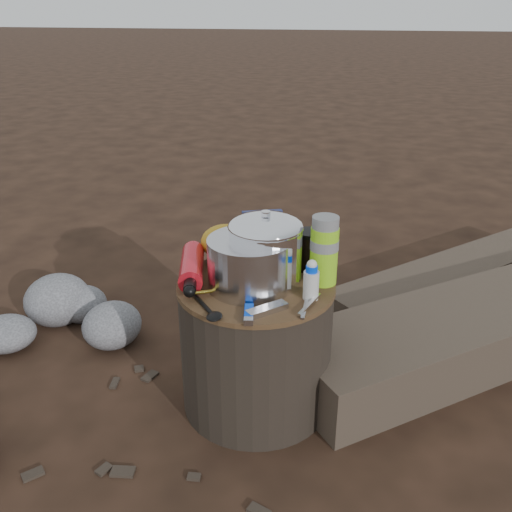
% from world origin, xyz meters
% --- Properties ---
extents(ground, '(60.00, 60.00, 0.00)m').
position_xyz_m(ground, '(0.00, 0.00, 0.00)').
color(ground, black).
rests_on(ground, ground).
extents(stump, '(0.43, 0.43, 0.40)m').
position_xyz_m(stump, '(0.00, 0.00, 0.20)').
color(stump, black).
rests_on(stump, ground).
extents(rock_ring, '(0.43, 0.94, 0.19)m').
position_xyz_m(rock_ring, '(-0.74, -0.07, 0.09)').
color(rock_ring, slate).
rests_on(rock_ring, ground).
extents(log_small, '(1.07, 1.12, 0.11)m').
position_xyz_m(log_small, '(0.65, 0.94, 0.05)').
color(log_small, '#43372C').
rests_on(log_small, ground).
extents(foil_windscreen, '(0.23, 0.23, 0.14)m').
position_xyz_m(foil_windscreen, '(-0.01, -0.02, 0.47)').
color(foil_windscreen, silver).
rests_on(foil_windscreen, stump).
extents(camping_pot, '(0.20, 0.20, 0.20)m').
position_xyz_m(camping_pot, '(0.02, 0.01, 0.50)').
color(camping_pot, white).
rests_on(camping_pot, stump).
extents(fuel_bottle, '(0.14, 0.28, 0.07)m').
position_xyz_m(fuel_bottle, '(-0.18, -0.00, 0.43)').
color(fuel_bottle, red).
rests_on(fuel_bottle, stump).
extents(thermos, '(0.08, 0.08, 0.19)m').
position_xyz_m(thermos, '(0.18, 0.05, 0.49)').
color(thermos, '#87D01B').
rests_on(thermos, stump).
extents(travel_mug, '(0.08, 0.08, 0.11)m').
position_xyz_m(travel_mug, '(0.13, 0.13, 0.45)').
color(travel_mug, black).
rests_on(travel_mug, stump).
extents(stuff_sack, '(0.16, 0.13, 0.11)m').
position_xyz_m(stuff_sack, '(-0.12, 0.14, 0.45)').
color(stuff_sack, '#C48D1B').
rests_on(stuff_sack, stump).
extents(food_pouch, '(0.12, 0.07, 0.15)m').
position_xyz_m(food_pouch, '(-0.02, 0.17, 0.47)').
color(food_pouch, navy).
rests_on(food_pouch, stump).
extents(lighter, '(0.04, 0.09, 0.02)m').
position_xyz_m(lighter, '(0.02, -0.17, 0.41)').
color(lighter, '#043EE9').
rests_on(lighter, stump).
extents(multitool, '(0.10, 0.10, 0.02)m').
position_xyz_m(multitool, '(0.06, -0.15, 0.40)').
color(multitool, silver).
rests_on(multitool, stump).
extents(pot_grabber, '(0.05, 0.13, 0.01)m').
position_xyz_m(pot_grabber, '(0.15, -0.10, 0.40)').
color(pot_grabber, silver).
rests_on(pot_grabber, stump).
extents(spork, '(0.12, 0.13, 0.01)m').
position_xyz_m(spork, '(-0.10, -0.15, 0.40)').
color(spork, black).
rests_on(spork, stump).
extents(squeeze_bottle, '(0.04, 0.04, 0.10)m').
position_xyz_m(squeeze_bottle, '(0.16, -0.05, 0.45)').
color(squeeze_bottle, beige).
rests_on(squeeze_bottle, stump).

